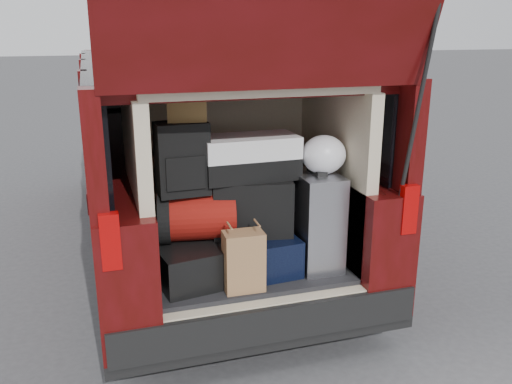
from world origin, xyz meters
TOP-DOWN VIEW (x-y plane):
  - ground at (0.00, 0.00)m, footprint 80.00×80.00m
  - minivan at (0.00, 1.86)m, footprint 1.90×5.35m
  - load_floor at (0.00, 0.28)m, footprint 1.24×1.05m
  - black_hardshell at (-0.39, 0.13)m, footprint 0.52×0.66m
  - navy_hardshell at (0.04, 0.13)m, footprint 0.49×0.59m
  - silver_roller at (0.43, 0.05)m, footprint 0.26×0.42m
  - kraft_bag at (-0.11, -0.15)m, footprint 0.24×0.16m
  - red_duffel at (-0.33, 0.15)m, footprint 0.51×0.37m
  - black_soft_case at (0.03, 0.14)m, footprint 0.54×0.38m
  - backpack at (-0.40, 0.13)m, footprint 0.31×0.20m
  - twotone_duffel at (0.02, 0.18)m, footprint 0.61×0.33m
  - grocery_sack_lower at (-0.36, 0.18)m, footprint 0.25×0.22m
  - plastic_bag_right at (0.47, 0.05)m, footprint 0.32×0.30m

SIDE VIEW (x-z plane):
  - ground at x=0.00m, z-range 0.00..0.00m
  - load_floor at x=0.00m, z-range 0.00..0.55m
  - black_hardshell at x=-0.39m, z-range 0.55..0.79m
  - navy_hardshell at x=0.04m, z-range 0.55..0.79m
  - kraft_bag at x=-0.11m, z-range 0.55..0.91m
  - silver_roller at x=0.43m, z-range 0.55..1.17m
  - minivan at x=0.00m, z-range -0.47..2.29m
  - red_duffel at x=-0.33m, z-range 0.79..1.09m
  - black_soft_case at x=0.03m, z-range 0.79..1.15m
  - twotone_duffel at x=0.02m, z-range 1.15..1.41m
  - plastic_bag_right at x=0.47m, z-range 1.17..1.42m
  - backpack at x=-0.40m, z-range 1.09..1.53m
  - grocery_sack_lower at x=-0.36m, z-range 1.53..1.74m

